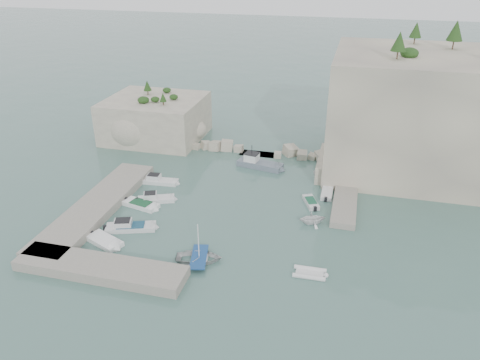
% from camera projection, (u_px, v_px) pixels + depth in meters
% --- Properties ---
extents(ground, '(400.00, 400.00, 0.00)m').
position_uv_depth(ground, '(228.00, 223.00, 56.61)').
color(ground, '#4B7168').
rests_on(ground, ground).
extents(cliff_east, '(26.00, 22.00, 17.00)m').
position_uv_depth(cliff_east, '(422.00, 113.00, 67.76)').
color(cliff_east, beige).
rests_on(cliff_east, ground).
extents(cliff_terrace, '(8.00, 10.00, 2.50)m').
position_uv_depth(cliff_terrace, '(346.00, 165.00, 68.83)').
color(cliff_terrace, beige).
rests_on(cliff_terrace, ground).
extents(outcrop_west, '(16.00, 14.00, 7.00)m').
position_uv_depth(outcrop_west, '(156.00, 118.00, 81.23)').
color(outcrop_west, beige).
rests_on(outcrop_west, ground).
extents(quay_west, '(5.00, 24.00, 1.10)m').
position_uv_depth(quay_west, '(97.00, 206.00, 59.27)').
color(quay_west, '#9E9689').
rests_on(quay_west, ground).
extents(quay_south, '(18.00, 4.00, 1.10)m').
position_uv_depth(quay_south, '(101.00, 268.00, 47.72)').
color(quay_south, '#9E9689').
rests_on(quay_south, ground).
extents(ledge_east, '(3.00, 16.00, 0.80)m').
position_uv_depth(ledge_east, '(346.00, 196.00, 62.14)').
color(ledge_east, '#9E9689').
rests_on(ledge_east, ground).
extents(breakwater, '(28.00, 3.00, 1.40)m').
position_uv_depth(breakwater, '(258.00, 150.00, 75.65)').
color(breakwater, beige).
rests_on(breakwater, ground).
extents(motorboat_a, '(5.86, 2.12, 1.40)m').
position_uv_depth(motorboat_a, '(160.00, 183.00, 66.43)').
color(motorboat_a, silver).
rests_on(motorboat_a, ground).
extents(motorboat_b, '(5.50, 3.55, 1.40)m').
position_uv_depth(motorboat_b, '(156.00, 201.00, 61.61)').
color(motorboat_b, silver).
rests_on(motorboat_b, ground).
extents(motorboat_c, '(5.54, 3.08, 0.70)m').
position_uv_depth(motorboat_c, '(141.00, 206.00, 60.37)').
color(motorboat_c, white).
rests_on(motorboat_c, ground).
extents(motorboat_d, '(6.64, 3.83, 1.40)m').
position_uv_depth(motorboat_d, '(131.00, 229.00, 55.40)').
color(motorboat_d, silver).
rests_on(motorboat_d, ground).
extents(motorboat_e, '(5.35, 3.85, 0.70)m').
position_uv_depth(motorboat_e, '(105.00, 243.00, 52.81)').
color(motorboat_e, white).
rests_on(motorboat_e, ground).
extents(rowboat, '(5.56, 4.49, 1.02)m').
position_uv_depth(rowboat, '(199.00, 261.00, 49.82)').
color(rowboat, silver).
rests_on(rowboat, ground).
extents(inflatable_dinghy, '(3.68, 1.83, 0.44)m').
position_uv_depth(inflatable_dinghy, '(309.00, 274.00, 47.70)').
color(inflatable_dinghy, silver).
rests_on(inflatable_dinghy, ground).
extents(tender_east_a, '(4.02, 3.78, 1.69)m').
position_uv_depth(tender_east_a, '(312.00, 223.00, 56.61)').
color(tender_east_a, white).
rests_on(tender_east_a, ground).
extents(tender_east_b, '(2.81, 4.18, 0.70)m').
position_uv_depth(tender_east_b, '(311.00, 204.00, 60.90)').
color(tender_east_b, silver).
rests_on(tender_east_b, ground).
extents(tender_east_c, '(1.45, 4.48, 0.70)m').
position_uv_depth(tender_east_c, '(327.00, 194.00, 63.34)').
color(tender_east_c, silver).
rests_on(tender_east_c, ground).
extents(tender_east_d, '(5.31, 2.27, 2.01)m').
position_uv_depth(tender_east_d, '(331.00, 183.00, 66.42)').
color(tender_east_d, white).
rests_on(tender_east_d, ground).
extents(work_boat, '(7.89, 3.65, 2.20)m').
position_uv_depth(work_boat, '(260.00, 167.00, 71.28)').
color(work_boat, slate).
rests_on(work_boat, ground).
extents(rowboat_mast, '(0.10, 0.10, 4.20)m').
position_uv_depth(rowboat_mast, '(198.00, 240.00, 48.67)').
color(rowboat_mast, white).
rests_on(rowboat_mast, rowboat).
extents(vegetation, '(53.48, 13.88, 13.40)m').
position_uv_depth(vegetation, '(394.00, 43.00, 65.96)').
color(vegetation, '#1E4219').
rests_on(vegetation, ground).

